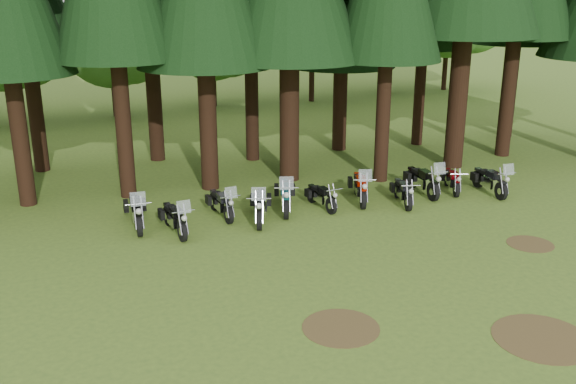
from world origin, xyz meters
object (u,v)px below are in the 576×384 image
motorcycle_6 (360,188)px  motorcycle_7 (403,193)px  motorcycle_1 (175,219)px  motorcycle_4 (285,196)px  motorcycle_3 (260,206)px  motorcycle_5 (321,197)px  motorcycle_0 (137,212)px  motorcycle_10 (490,181)px  motorcycle_8 (423,181)px  motorcycle_9 (452,181)px  motorcycle_2 (221,204)px

motorcycle_6 → motorcycle_7: 1.53m
motorcycle_1 → motorcycle_4: motorcycle_4 is taller
motorcycle_3 → motorcycle_5: motorcycle_3 is taller
motorcycle_0 → motorcycle_10: (12.88, -1.10, -0.04)m
motorcycle_8 → motorcycle_9: motorcycle_8 is taller
motorcycle_4 → motorcycle_5: bearing=8.9°
motorcycle_7 → motorcycle_10: motorcycle_10 is taller
motorcycle_5 → motorcycle_9: (5.41, 0.02, 0.01)m
motorcycle_3 → motorcycle_5: (2.40, 0.47, -0.11)m
motorcycle_0 → motorcycle_5: size_ratio=1.26×
motorcycle_4 → motorcycle_6: size_ratio=1.03×
motorcycle_0 → motorcycle_1: 1.42m
motorcycle_1 → motorcycle_7: size_ratio=1.10×
motorcycle_2 → motorcycle_3: size_ratio=0.90×
motorcycle_0 → motorcycle_9: size_ratio=1.29×
motorcycle_5 → motorcycle_10: motorcycle_10 is taller
motorcycle_7 → motorcycle_8: motorcycle_8 is taller
motorcycle_4 → motorcycle_8: motorcycle_4 is taller
motorcycle_8 → motorcycle_6: bearing=-178.1°
motorcycle_7 → motorcycle_9: size_ratio=1.06×
motorcycle_5 → motorcycle_9: bearing=-5.9°
motorcycle_2 → motorcycle_6: bearing=-6.9°
motorcycle_5 → motorcycle_6: bearing=0.2°
motorcycle_8 → motorcycle_1: bearing=-172.5°
motorcycle_6 → motorcycle_9: 3.81m
motorcycle_1 → motorcycle_5: motorcycle_1 is taller
motorcycle_6 → motorcycle_7: bearing=-12.5°
motorcycle_1 → motorcycle_8: bearing=-1.6°
motorcycle_1 → motorcycle_3: (2.86, 0.10, 0.04)m
motorcycle_2 → motorcycle_4: bearing=-8.8°
motorcycle_0 → motorcycle_7: size_ratio=1.21×
motorcycle_1 → motorcycle_6: motorcycle_6 is taller
motorcycle_1 → motorcycle_9: motorcycle_1 is taller
motorcycle_6 → motorcycle_8: size_ratio=0.98×
motorcycle_8 → motorcycle_7: bearing=-146.3°
motorcycle_3 → motorcycle_9: (7.81, 0.49, -0.10)m
motorcycle_4 → motorcycle_8: bearing=17.4°
motorcycle_9 → motorcycle_3: bearing=-155.6°
motorcycle_10 → motorcycle_3: bearing=-176.1°
motorcycle_3 → motorcycle_4: 1.33m
motorcycle_2 → motorcycle_6: motorcycle_6 is taller
motorcycle_3 → motorcycle_7: 5.31m
motorcycle_5 → motorcycle_9: motorcycle_9 is taller
motorcycle_4 → motorcycle_10: size_ratio=1.07×
motorcycle_10 → motorcycle_1: bearing=-175.2°
motorcycle_7 → motorcycle_8: bearing=45.5°
motorcycle_0 → motorcycle_5: bearing=-0.4°
motorcycle_0 → motorcycle_5: 6.33m
motorcycle_2 → motorcycle_3: 1.39m
motorcycle_9 → motorcycle_10: motorcycle_10 is taller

